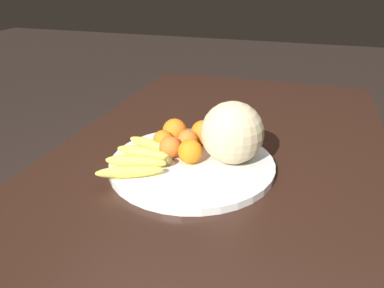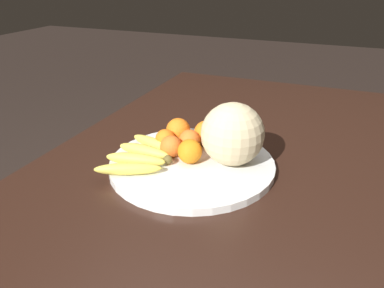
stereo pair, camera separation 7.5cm
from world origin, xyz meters
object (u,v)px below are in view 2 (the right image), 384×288
at_px(orange_mid_center, 232,133).
at_px(orange_side_extra, 190,151).
at_px(banana_bunch, 141,156).
at_px(orange_front_left, 190,140).
at_px(orange_front_right, 171,146).
at_px(orange_back_right, 165,139).
at_px(orange_back_left, 206,133).
at_px(melon, 233,134).
at_px(orange_top_small, 178,130).
at_px(fruit_bowl, 192,164).
at_px(kitchen_table, 219,185).

bearing_deg(orange_mid_center, orange_side_extra, 154.99).
relative_size(banana_bunch, orange_front_left, 4.01).
bearing_deg(banana_bunch, orange_side_extra, -164.38).
xyz_separation_m(orange_mid_center, orange_side_extra, (-0.15, 0.07, -0.00)).
height_order(orange_front_right, orange_back_right, orange_front_right).
xyz_separation_m(orange_front_left, orange_mid_center, (0.08, -0.10, 0.01)).
relative_size(orange_front_right, orange_side_extra, 0.92).
height_order(orange_back_left, orange_back_right, orange_back_left).
distance_m(orange_front_right, orange_side_extra, 0.06).
xyz_separation_m(melon, orange_side_extra, (-0.04, 0.10, -0.05)).
relative_size(orange_back_left, orange_top_small, 1.01).
relative_size(banana_bunch, orange_side_extra, 3.70).
height_order(fruit_bowl, banana_bunch, banana_bunch).
height_order(fruit_bowl, orange_top_small, orange_top_small).
relative_size(banana_bunch, orange_back_left, 3.36).
bearing_deg(melon, orange_side_extra, 112.41).
bearing_deg(orange_side_extra, orange_mid_center, -25.01).
distance_m(orange_mid_center, orange_side_extra, 0.17).
height_order(kitchen_table, orange_front_left, orange_front_left).
relative_size(melon, orange_mid_center, 2.27).
xyz_separation_m(banana_bunch, orange_front_right, (0.06, -0.06, 0.01)).
relative_size(orange_mid_center, orange_top_small, 1.01).
xyz_separation_m(banana_bunch, orange_side_extra, (0.04, -0.12, 0.02)).
height_order(orange_back_left, orange_side_extra, orange_back_left).
height_order(banana_bunch, orange_back_left, orange_back_left).
distance_m(banana_bunch, orange_mid_center, 0.27).
relative_size(orange_front_left, orange_side_extra, 0.92).
bearing_deg(orange_back_right, orange_front_right, -137.64).
bearing_deg(orange_front_left, fruit_bowl, -152.03).
bearing_deg(orange_mid_center, orange_top_small, 104.38).
bearing_deg(orange_side_extra, orange_back_right, 61.17).
bearing_deg(orange_back_left, orange_front_left, 149.39).
xyz_separation_m(orange_mid_center, orange_back_right, (-0.10, 0.17, -0.01)).
distance_m(kitchen_table, orange_front_right, 0.19).
xyz_separation_m(melon, orange_front_left, (0.03, 0.13, -0.05)).
distance_m(orange_front_right, orange_back_left, 0.12).
bearing_deg(orange_front_left, orange_back_right, 102.79).
distance_m(banana_bunch, orange_front_left, 0.15).
distance_m(banana_bunch, orange_top_small, 0.16).
height_order(fruit_bowl, orange_front_right, orange_front_right).
height_order(fruit_bowl, orange_front_left, orange_front_left).
bearing_deg(orange_front_left, banana_bunch, 140.21).
bearing_deg(orange_front_right, orange_back_left, -29.85).
height_order(melon, orange_front_right, melon).
height_order(kitchen_table, orange_back_right, orange_back_right).
distance_m(orange_mid_center, orange_top_small, 0.16).
height_order(kitchen_table, fruit_bowl, fruit_bowl).
bearing_deg(melon, orange_front_right, 99.97).
distance_m(fruit_bowl, orange_top_small, 0.14).
bearing_deg(orange_top_small, orange_front_left, -127.66).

